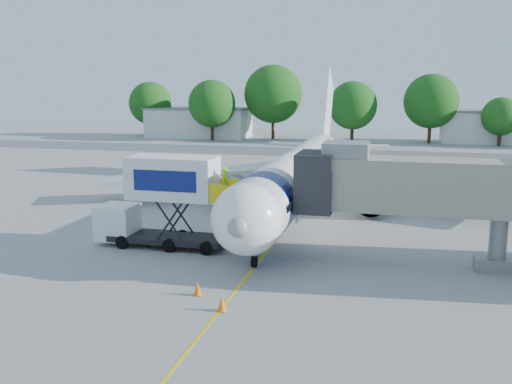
% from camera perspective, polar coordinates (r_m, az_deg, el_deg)
% --- Properties ---
extents(ground, '(160.00, 160.00, 0.00)m').
position_cam_1_polar(ground, '(39.81, 3.20, -3.31)').
color(ground, '#999996').
rests_on(ground, ground).
extents(guidance_line, '(0.15, 70.00, 0.01)m').
position_cam_1_polar(guidance_line, '(39.81, 3.20, -3.30)').
color(guidance_line, yellow).
rests_on(guidance_line, ground).
extents(taxiway_strip, '(120.00, 10.00, 0.01)m').
position_cam_1_polar(taxiway_strip, '(80.83, 8.86, 3.84)').
color(taxiway_strip, '#59595B').
rests_on(taxiway_strip, ground).
extents(aircraft, '(34.17, 37.73, 11.35)m').
position_cam_1_polar(aircraft, '(43.20, 4.28, 1.79)').
color(aircraft, white).
rests_on(aircraft, ground).
extents(jet_bridge, '(13.90, 3.20, 6.60)m').
position_cam_1_polar(jet_bridge, '(31.40, 15.27, 0.57)').
color(jet_bridge, gray).
rests_on(jet_bridge, ground).
extents(catering_hiloader, '(8.50, 2.44, 5.50)m').
position_cam_1_polar(catering_hiloader, '(34.44, -9.28, -0.97)').
color(catering_hiloader, black).
rests_on(catering_hiloader, ground).
extents(ground_tug, '(3.80, 2.41, 1.41)m').
position_cam_1_polar(ground_tug, '(25.61, -10.67, -9.92)').
color(ground_tug, white).
rests_on(ground_tug, ground).
extents(safety_cone_a, '(0.40, 0.40, 0.63)m').
position_cam_1_polar(safety_cone_a, '(27.03, -5.85, -9.65)').
color(safety_cone_a, orange).
rests_on(safety_cone_a, ground).
extents(safety_cone_b, '(0.42, 0.42, 0.67)m').
position_cam_1_polar(safety_cone_b, '(25.19, -3.43, -11.13)').
color(safety_cone_b, orange).
rests_on(safety_cone_b, ground).
extents(outbuilding_left, '(18.40, 8.40, 5.30)m').
position_cam_1_polar(outbuilding_left, '(104.30, -5.75, 6.94)').
color(outbuilding_left, silver).
rests_on(outbuilding_left, ground).
extents(outbuilding_right, '(16.40, 7.40, 5.30)m').
position_cam_1_polar(outbuilding_right, '(101.26, 22.56, 6.05)').
color(outbuilding_right, silver).
rests_on(outbuilding_right, ground).
extents(tree_a, '(7.76, 7.76, 9.89)m').
position_cam_1_polar(tree_a, '(107.40, -10.53, 8.72)').
color(tree_a, '#382314').
rests_on(tree_a, ground).
extents(tree_b, '(8.03, 8.03, 10.24)m').
position_cam_1_polar(tree_b, '(98.09, -4.44, 8.80)').
color(tree_b, '#382314').
rests_on(tree_b, ground).
extents(tree_c, '(10.04, 10.04, 12.80)m').
position_cam_1_polar(tree_c, '(100.07, 1.73, 9.76)').
color(tree_c, '#382314').
rests_on(tree_c, ground).
extents(tree_d, '(7.85, 7.85, 10.01)m').
position_cam_1_polar(tree_d, '(95.11, 9.65, 8.53)').
color(tree_d, '#382314').
rests_on(tree_d, ground).
extents(tree_e, '(8.75, 8.75, 11.16)m').
position_cam_1_polar(tree_e, '(97.20, 17.11, 8.67)').
color(tree_e, '#382314').
rests_on(tree_e, ground).
extents(tree_f, '(5.91, 5.91, 7.54)m').
position_cam_1_polar(tree_f, '(96.88, 23.30, 6.95)').
color(tree_f, '#382314').
rests_on(tree_f, ground).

